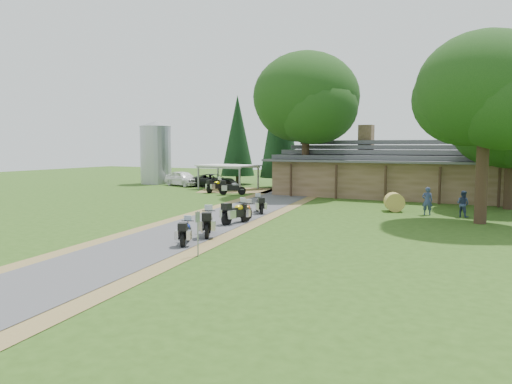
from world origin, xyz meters
The scene contains 23 objects.
ground centered at (0.00, 0.00, 0.00)m, with size 120.00×120.00×0.00m, color #2B4A15.
driveway centered at (-0.50, 4.00, 0.00)m, with size 46.00×46.00×0.00m, color #464648.
lodge centered at (6.00, 24.00, 2.45)m, with size 21.40×9.40×4.90m, color brown, non-canonical shape.
silo centered at (-21.41, 26.01, 3.54)m, with size 3.48×3.48×7.08m, color gray.
carport centered at (-10.42, 23.42, 1.22)m, with size 5.62×3.75×2.44m, color silver, non-canonical shape.
car_white_sedan centered at (-16.72, 24.60, 1.03)m, with size 6.16×2.60×2.05m, color white.
car_dark_suv centered at (-13.03, 24.92, 1.03)m, with size 5.40×2.30×2.07m, color black.
motorcycle_row_a centered at (1.82, -1.65, 0.61)m, with size 1.78×0.58×1.22m, color navy, non-canonical shape.
motorcycle_row_b centered at (1.59, 0.56, 0.71)m, with size 2.09×0.68×1.43m, color #AAACB2, non-canonical shape.
motorcycle_row_c centered at (0.99, 4.47, 0.70)m, with size 2.05×0.67×1.40m, color gold, non-canonical shape.
motorcycle_row_d centered at (1.00, 5.70, 0.60)m, with size 1.74×0.57×1.19m, color #C75822, non-canonical shape.
motorcycle_row_e centered at (0.21, 8.96, 0.61)m, with size 1.79×0.59×1.23m, color black, non-canonical shape.
motorcycle_carport_a centered at (-9.72, 19.81, 0.69)m, with size 2.02×0.66×1.38m, color #D8CF00, non-canonical shape.
motorcycle_carport_b centered at (-7.21, 18.58, 0.71)m, with size 2.08×0.68×1.43m, color slate, non-canonical shape.
person_a centered at (10.02, 13.02, 1.04)m, with size 0.59×0.43×2.08m, color navy.
person_b centered at (12.11, 13.03, 0.95)m, with size 0.54×0.39×1.91m, color navy.
hay_bale centered at (7.81, 13.85, 0.62)m, with size 1.24×1.24×1.14m, color olive.
sign_post centered at (3.62, -3.41, 0.91)m, with size 0.33×0.05×1.81m, color gray, non-canonical shape.
oak_lodge_left centered at (-1.28, 21.04, 6.87)m, with size 9.14×9.14×13.75m, color #14350F, non-canonical shape.
oak_lodge_right centered at (14.57, 18.51, 4.84)m, with size 7.53×7.53×9.69m, color #14350F, non-canonical shape.
oak_driveway centered at (13.19, 10.76, 6.05)m, with size 7.46×7.46×12.10m, color #14350F, non-canonical shape.
cedar_near centered at (-6.51, 27.31, 6.73)m, with size 4.11×4.11×13.47m, color black.
cedar_far centered at (-12.61, 29.39, 4.97)m, with size 3.76×3.76×9.94m, color black.
Camera 1 is at (14.40, -19.72, 4.40)m, focal length 35.00 mm.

